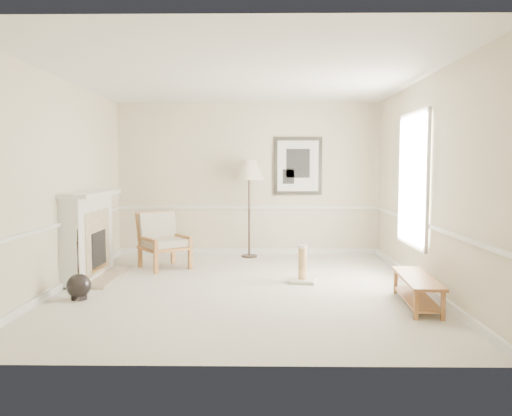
# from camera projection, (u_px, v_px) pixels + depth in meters

# --- Properties ---
(ground) EXTENTS (5.50, 5.50, 0.00)m
(ground) POSITION_uv_depth(u_px,v_px,m) (243.00, 288.00, 6.95)
(ground) COLOR silver
(ground) RESTS_ON ground
(room) EXTENTS (5.04, 5.54, 2.92)m
(room) POSITION_uv_depth(u_px,v_px,m) (253.00, 153.00, 6.87)
(room) COLOR beige
(room) RESTS_ON ground
(fireplace) EXTENTS (0.64, 1.64, 1.31)m
(fireplace) POSITION_uv_depth(u_px,v_px,m) (89.00, 236.00, 7.53)
(fireplace) COLOR white
(fireplace) RESTS_ON ground
(floor_vase) EXTENTS (0.31, 0.31, 0.90)m
(floor_vase) POSITION_uv_depth(u_px,v_px,m) (79.00, 287.00, 6.32)
(floor_vase) COLOR black
(floor_vase) RESTS_ON ground
(armchair) EXTENTS (1.00, 1.01, 0.92)m
(armchair) POSITION_uv_depth(u_px,v_px,m) (162.00, 238.00, 8.34)
(armchair) COLOR #975B30
(armchair) RESTS_ON ground
(floor_lamp) EXTENTS (0.71, 0.71, 1.81)m
(floor_lamp) POSITION_uv_depth(u_px,v_px,m) (249.00, 173.00, 9.21)
(floor_lamp) COLOR black
(floor_lamp) RESTS_ON ground
(bench) EXTENTS (0.46, 1.28, 0.36)m
(bench) POSITION_uv_depth(u_px,v_px,m) (417.00, 286.00, 6.02)
(bench) COLOR #975B30
(bench) RESTS_ON ground
(scratching_post) EXTENTS (0.45, 0.45, 0.55)m
(scratching_post) POSITION_uv_depth(u_px,v_px,m) (302.00, 271.00, 7.27)
(scratching_post) COLOR beige
(scratching_post) RESTS_ON ground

